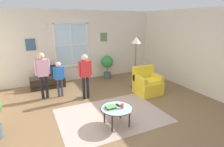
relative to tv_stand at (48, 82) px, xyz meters
The scene contains 16 objects.
ground_plane 2.92m from the tv_stand, 63.04° to the right, with size 6.88×6.71×0.02m, color brown.
back_wall 1.82m from the tv_stand, 21.54° to the left, with size 6.28×0.17×2.70m.
side_wall_right 5.34m from the tv_stand, 29.85° to the right, with size 0.12×6.11×2.70m.
area_rug 3.04m from the tv_stand, 66.65° to the right, with size 2.64×1.92×0.01m, color tan.
tv_stand is the anchor object (origin of this frame).
television 0.42m from the tv_stand, 90.00° to the right, with size 0.62×0.08×0.42m.
armchair 3.48m from the tv_stand, 34.14° to the right, with size 0.76×0.74×0.87m.
coffee_table 3.42m from the tv_stand, 70.81° to the right, with size 0.75×0.75×0.43m.
book_stack 3.33m from the tv_stand, 72.59° to the right, with size 0.24×0.19×0.05m.
cup 3.51m from the tv_stand, 69.43° to the right, with size 0.07×0.07×0.10m, color #BF3F3F.
remote_near_books 3.36m from the tv_stand, 68.96° to the right, with size 0.04×0.14×0.02m, color black.
person_blue_shirt 1.15m from the tv_stand, 75.49° to the right, with size 0.34×0.15×1.12m.
person_pink_shirt 1.18m from the tv_stand, 101.68° to the right, with size 0.43×0.19×1.42m.
person_red_shirt 1.88m from the tv_stand, 57.59° to the right, with size 0.41×0.19×1.38m.
potted_plant_by_window 2.40m from the tv_stand, ahead, with size 0.49×0.49×0.95m.
floor_lamp 3.37m from the tv_stand, 25.14° to the right, with size 0.32×0.32×1.79m.
Camera 1 is at (-1.90, -3.95, 2.34)m, focal length 29.30 mm.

